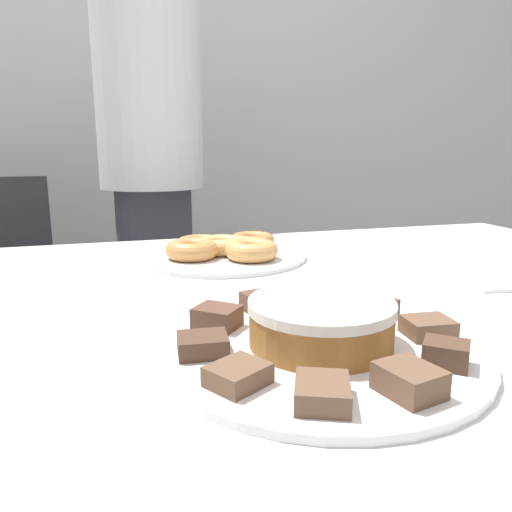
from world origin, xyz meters
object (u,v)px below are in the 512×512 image
(person_standing, at_px, (152,168))
(frosted_cake, at_px, (321,322))
(plate_cake, at_px, (320,348))
(plate_donuts, at_px, (221,255))
(napkin, at_px, (505,280))

(person_standing, bearing_deg, frosted_cake, -85.89)
(plate_cake, xyz_separation_m, plate_donuts, (0.00, 0.53, 0.00))
(napkin, bearing_deg, plate_cake, -156.44)
(plate_cake, bearing_deg, plate_donuts, 89.83)
(plate_cake, distance_m, napkin, 0.48)
(plate_donuts, bearing_deg, plate_cake, -90.17)
(frosted_cake, bearing_deg, plate_donuts, 89.83)
(person_standing, distance_m, frosted_cake, 1.18)
(person_standing, xyz_separation_m, plate_donuts, (0.09, -0.64, -0.16))
(person_standing, bearing_deg, plate_cake, -85.89)
(person_standing, distance_m, napkin, 1.12)
(plate_cake, relative_size, frosted_cake, 2.25)
(person_standing, xyz_separation_m, napkin, (0.53, -0.98, -0.17))
(plate_donuts, xyz_separation_m, frosted_cake, (-0.00, -0.53, 0.03))
(plate_cake, height_order, napkin, plate_cake)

